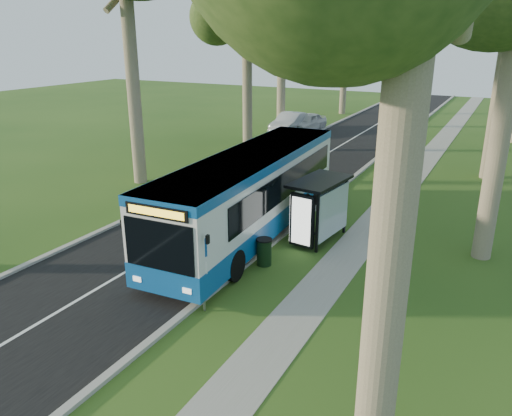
{
  "coord_description": "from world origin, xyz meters",
  "views": [
    {
      "loc": [
        7.9,
        -13.14,
        7.95
      ],
      "look_at": [
        -0.49,
        2.96,
        1.6
      ],
      "focal_mm": 35.0,
      "sensor_mm": 36.0,
      "label": 1
    }
  ],
  "objects": [
    {
      "name": "ground",
      "position": [
        0.0,
        0.0,
        0.0
      ],
      "size": [
        120.0,
        120.0,
        0.0
      ],
      "primitive_type": "plane",
      "color": "#294C17",
      "rests_on": "ground"
    },
    {
      "name": "road",
      "position": [
        -3.5,
        10.0,
        0.01
      ],
      "size": [
        7.0,
        100.0,
        0.02
      ],
      "primitive_type": "cube",
      "color": "black",
      "rests_on": "ground"
    },
    {
      "name": "kerb_east",
      "position": [
        0.0,
        10.0,
        0.06
      ],
      "size": [
        0.25,
        100.0,
        0.12
      ],
      "primitive_type": "cube",
      "color": "#9E9B93",
      "rests_on": "ground"
    },
    {
      "name": "kerb_west",
      "position": [
        -7.0,
        10.0,
        0.06
      ],
      "size": [
        0.25,
        100.0,
        0.12
      ],
      "primitive_type": "cube",
      "color": "#9E9B93",
      "rests_on": "ground"
    },
    {
      "name": "centre_line",
      "position": [
        -3.5,
        10.0,
        0.02
      ],
      "size": [
        0.12,
        100.0,
        0.0
      ],
      "primitive_type": "cube",
      "color": "white",
      "rests_on": "road"
    },
    {
      "name": "footpath",
      "position": [
        3.0,
        10.0,
        0.01
      ],
      "size": [
        1.5,
        100.0,
        0.02
      ],
      "primitive_type": "cube",
      "color": "gray",
      "rests_on": "ground"
    },
    {
      "name": "bus",
      "position": [
        -1.21,
        3.94,
        1.77
      ],
      "size": [
        3.33,
        13.03,
        3.43
      ],
      "rotation": [
        0.0,
        0.0,
        0.05
      ],
      "color": "white",
      "rests_on": "ground"
    },
    {
      "name": "bus_stop_sign",
      "position": [
        0.38,
        -2.09,
        1.5
      ],
      "size": [
        0.13,
        0.33,
        2.39
      ],
      "rotation": [
        0.0,
        0.0,
        -0.25
      ],
      "color": "gray",
      "rests_on": "ground"
    },
    {
      "name": "bus_shelter",
      "position": [
        1.54,
        4.4,
        1.77
      ],
      "size": [
        1.94,
        3.1,
        2.52
      ],
      "rotation": [
        0.0,
        0.0,
        -0.13
      ],
      "color": "black",
      "rests_on": "ground"
    },
    {
      "name": "litter_bin",
      "position": [
        0.55,
        1.61,
        0.51
      ],
      "size": [
        0.58,
        0.58,
        1.01
      ],
      "rotation": [
        0.0,
        0.0,
        0.15
      ],
      "color": "black",
      "rests_on": "ground"
    },
    {
      "name": "car_white",
      "position": [
        -8.04,
        27.06,
        0.76
      ],
      "size": [
        2.42,
        4.67,
        1.52
      ],
      "primitive_type": "imported",
      "rotation": [
        0.0,
        0.0,
        -0.14
      ],
      "color": "silver",
      "rests_on": "ground"
    },
    {
      "name": "car_silver",
      "position": [
        -8.99,
        25.51,
        0.84
      ],
      "size": [
        1.8,
        5.13,
        1.69
      ],
      "primitive_type": "imported",
      "rotation": [
        0.0,
        0.0,
        0.0
      ],
      "color": "#A5A7AC",
      "rests_on": "ground"
    },
    {
      "name": "tree_west_e",
      "position": [
        -8.5,
        38.0,
        10.67
      ],
      "size": [
        5.2,
        5.2,
        14.39
      ],
      "color": "#7A6B56",
      "rests_on": "ground"
    }
  ]
}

